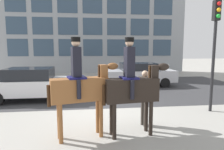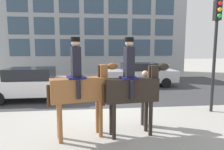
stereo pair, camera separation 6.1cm
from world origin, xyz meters
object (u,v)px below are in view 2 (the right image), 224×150
mounted_horse_companion (133,87)px  mounted_horse_lead (81,87)px  pedestrian_bystander (144,94)px  street_car_far_lane (141,74)px  street_car_near_lane (33,84)px  traffic_light (216,39)px

mounted_horse_companion → mounted_horse_lead: bearing=172.9°
mounted_horse_companion → pedestrian_bystander: mounted_horse_companion is taller
mounted_horse_lead → pedestrian_bystander: 2.04m
mounted_horse_companion → pedestrian_bystander: size_ratio=1.55×
mounted_horse_companion → street_car_far_lane: size_ratio=0.61×
street_car_near_lane → pedestrian_bystander: bearing=-40.7°
mounted_horse_lead → pedestrian_bystander: mounted_horse_lead is taller
pedestrian_bystander → street_car_near_lane: size_ratio=0.43×
traffic_light → mounted_horse_lead: bearing=-160.3°
street_car_far_lane → traffic_light: bearing=-76.0°
pedestrian_bystander → traffic_light: bearing=-177.1°
traffic_light → street_car_far_lane: bearing=104.0°
street_car_near_lane → traffic_light: size_ratio=0.98×
mounted_horse_lead → mounted_horse_companion: mounted_horse_companion is taller
mounted_horse_lead → street_car_far_lane: mounted_horse_lead is taller
mounted_horse_companion → pedestrian_bystander: bearing=43.4°
mounted_horse_lead → pedestrian_bystander: size_ratio=1.55×
mounted_horse_lead → mounted_horse_companion: bearing=-14.4°
pedestrian_bystander → street_car_far_lane: size_ratio=0.39×
pedestrian_bystander → street_car_near_lane: 5.73m
pedestrian_bystander → traffic_light: 3.62m
mounted_horse_companion → street_car_near_lane: (-3.83, 4.34, -0.60)m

